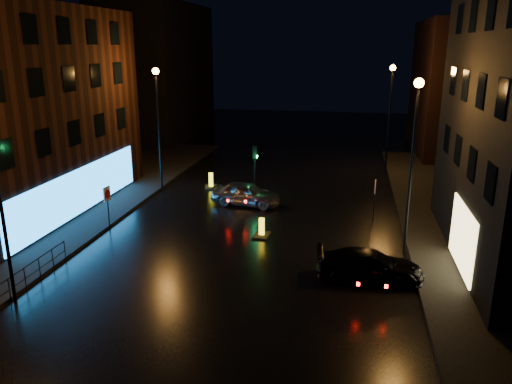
# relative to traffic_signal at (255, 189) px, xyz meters

# --- Properties ---
(ground) EXTENTS (120.00, 120.00, 0.00)m
(ground) POSITION_rel_traffic_signal_xyz_m (1.20, -14.00, -0.50)
(ground) COLOR black
(ground) RESTS_ON ground
(pavement_left) EXTENTS (12.00, 44.00, 0.15)m
(pavement_left) POSITION_rel_traffic_signal_xyz_m (-12.80, -6.00, -0.43)
(pavement_left) COLOR black
(pavement_left) RESTS_ON ground
(building_far_left) EXTENTS (8.00, 16.00, 14.00)m
(building_far_left) POSITION_rel_traffic_signal_xyz_m (-14.80, 21.00, 6.50)
(building_far_left) COLOR black
(building_far_left) RESTS_ON ground
(building_far_right) EXTENTS (8.00, 14.00, 12.00)m
(building_far_right) POSITION_rel_traffic_signal_xyz_m (16.20, 18.00, 5.50)
(building_far_right) COLOR black
(building_far_right) RESTS_ON ground
(street_lamp_lfar) EXTENTS (0.44, 0.44, 8.37)m
(street_lamp_lfar) POSITION_rel_traffic_signal_xyz_m (-6.60, -0.00, 5.06)
(street_lamp_lfar) COLOR black
(street_lamp_lfar) RESTS_ON ground
(street_lamp_rnear) EXTENTS (0.44, 0.44, 8.37)m
(street_lamp_rnear) POSITION_rel_traffic_signal_xyz_m (9.00, -8.00, 5.06)
(street_lamp_rnear) COLOR black
(street_lamp_rnear) RESTS_ON ground
(street_lamp_rfar) EXTENTS (0.44, 0.44, 8.37)m
(street_lamp_rfar) POSITION_rel_traffic_signal_xyz_m (9.00, 8.00, 5.06)
(street_lamp_rfar) COLOR black
(street_lamp_rfar) RESTS_ON ground
(traffic_signal) EXTENTS (1.40, 2.40, 3.45)m
(traffic_signal) POSITION_rel_traffic_signal_xyz_m (0.00, 0.00, 0.00)
(traffic_signal) COLOR black
(traffic_signal) RESTS_ON ground
(guard_railing) EXTENTS (0.05, 6.04, 1.00)m
(guard_railing) POSITION_rel_traffic_signal_xyz_m (-6.80, -15.00, 0.24)
(guard_railing) COLOR black
(guard_railing) RESTS_ON ground
(silver_hatchback) EXTENTS (4.54, 2.31, 1.48)m
(silver_hatchback) POSITION_rel_traffic_signal_xyz_m (-0.19, -2.04, 0.24)
(silver_hatchback) COLOR #93959A
(silver_hatchback) RESTS_ON ground
(dark_sedan) EXTENTS (4.66, 2.09, 1.33)m
(dark_sedan) POSITION_rel_traffic_signal_xyz_m (7.23, -11.39, 0.16)
(dark_sedan) COLOR black
(dark_sedan) RESTS_ON ground
(bollard_near) EXTENTS (0.85, 1.20, 1.01)m
(bollard_near) POSITION_rel_traffic_signal_xyz_m (1.75, -7.20, -0.28)
(bollard_near) COLOR black
(bollard_near) RESTS_ON ground
(bollard_far) EXTENTS (1.11, 1.42, 1.10)m
(bollard_far) POSITION_rel_traffic_signal_xyz_m (-3.46, 1.40, -0.26)
(bollard_far) COLOR black
(bollard_far) RESTS_ON ground
(road_sign_left) EXTENTS (0.13, 0.59, 2.42)m
(road_sign_left) POSITION_rel_traffic_signal_xyz_m (-6.70, -7.71, 1.31)
(road_sign_left) COLOR black
(road_sign_left) RESTS_ON ground
(road_sign_right) EXTENTS (0.10, 0.55, 2.27)m
(road_sign_right) POSITION_rel_traffic_signal_xyz_m (7.70, -3.02, 1.20)
(road_sign_right) COLOR black
(road_sign_right) RESTS_ON ground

